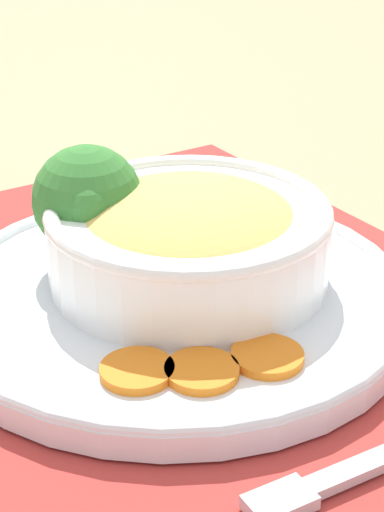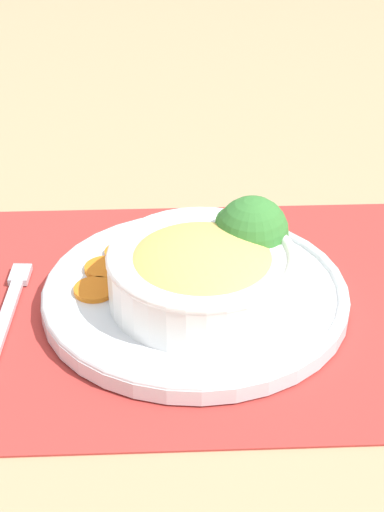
% 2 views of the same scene
% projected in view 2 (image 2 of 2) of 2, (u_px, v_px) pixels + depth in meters
% --- Properties ---
extents(ground_plane, '(4.00, 4.00, 0.00)m').
position_uv_depth(ground_plane, '(195.00, 306.00, 0.86)').
color(ground_plane, tan).
extents(placemat, '(0.52, 0.41, 0.00)m').
position_uv_depth(placemat, '(195.00, 305.00, 0.86)').
color(placemat, '#B2332D').
rests_on(placemat, ground_plane).
extents(plate, '(0.31, 0.31, 0.02)m').
position_uv_depth(plate, '(195.00, 294.00, 0.85)').
color(plate, silver).
rests_on(plate, placemat).
extents(bowl, '(0.18, 0.18, 0.06)m').
position_uv_depth(bowl, '(202.00, 271.00, 0.82)').
color(bowl, white).
rests_on(bowl, plate).
extents(broccoli_floret, '(0.07, 0.07, 0.08)m').
position_uv_depth(broccoli_floret, '(251.00, 232.00, 0.85)').
color(broccoli_floret, '#759E51').
rests_on(broccoli_floret, plate).
extents(carrot_slice_near, '(0.04, 0.04, 0.01)m').
position_uv_depth(carrot_slice_near, '(124.00, 253.00, 0.91)').
color(carrot_slice_near, orange).
rests_on(carrot_slice_near, plate).
extents(carrot_slice_middle, '(0.04, 0.04, 0.01)m').
position_uv_depth(carrot_slice_middle, '(104.00, 268.00, 0.88)').
color(carrot_slice_middle, orange).
rests_on(carrot_slice_middle, plate).
extents(carrot_slice_far, '(0.04, 0.04, 0.01)m').
position_uv_depth(carrot_slice_far, '(95.00, 287.00, 0.85)').
color(carrot_slice_far, orange).
rests_on(carrot_slice_far, plate).
extents(fork, '(0.03, 0.18, 0.01)m').
position_uv_depth(fork, '(10.00, 306.00, 0.85)').
color(fork, '#B7B7BC').
rests_on(fork, placemat).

